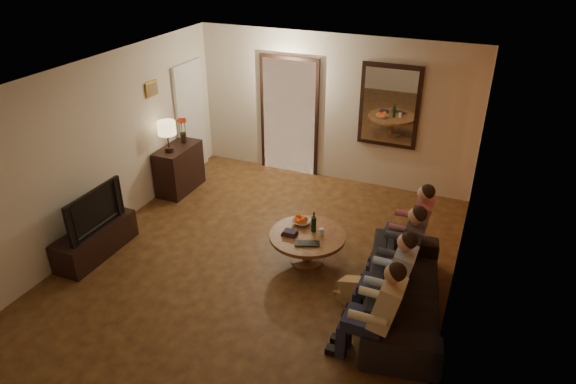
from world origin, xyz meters
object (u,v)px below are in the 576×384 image
at_px(table_lamp, 168,137).
at_px(person_a, 380,317).
at_px(bowl, 301,222).
at_px(person_c, 403,255).
at_px(tv, 89,209).
at_px(laptop, 307,246).
at_px(sofa, 404,290).
at_px(dresser, 179,169).
at_px(tv_stand, 96,241).
at_px(wine_bottle, 314,222).
at_px(dog, 357,288).
at_px(coffee_table, 307,248).
at_px(person_d, 413,231).
at_px(person_b, 392,283).

height_order(table_lamp, person_a, table_lamp).
bearing_deg(bowl, person_c, -15.88).
height_order(tv, laptop, tv).
xyz_separation_m(sofa, person_c, (-0.10, 0.30, 0.28)).
height_order(dresser, tv_stand, dresser).
bearing_deg(tv_stand, wine_bottle, 20.33).
bearing_deg(laptop, bowl, 97.82).
relative_size(tv_stand, sofa, 0.59).
xyz_separation_m(tv_stand, bowl, (2.65, 1.19, 0.27)).
distance_m(dog, coffee_table, 1.10).
bearing_deg(sofa, bowl, 55.88).
xyz_separation_m(sofa, person_d, (-0.10, 0.90, 0.28)).
distance_m(dresser, tv_stand, 2.15).
relative_size(person_b, laptop, 3.65).
bearing_deg(laptop, person_b, -44.73).
bearing_deg(bowl, dog, -38.78).
bearing_deg(tv, person_a, -96.08).
bearing_deg(person_b, dresser, 154.51).
xyz_separation_m(sofa, coffee_table, (-1.43, 0.51, -0.09)).
distance_m(tv_stand, sofa, 4.28).
xyz_separation_m(person_b, bowl, (-1.51, 1.03, -0.12)).
relative_size(tv_stand, bowl, 4.93).
distance_m(sofa, wine_bottle, 1.53).
bearing_deg(tv_stand, coffee_table, 18.86).
bearing_deg(wine_bottle, tv_stand, -159.67).
relative_size(tv_stand, wine_bottle, 4.12).
bearing_deg(dresser, person_c, -18.39).
height_order(person_a, person_c, same).
height_order(sofa, person_c, person_c).
xyz_separation_m(table_lamp, dog, (3.72, -1.60, -0.80)).
bearing_deg(dog, coffee_table, 166.07).
distance_m(person_a, laptop, 1.67).
bearing_deg(dog, tv_stand, -153.26).
bearing_deg(sofa, person_b, 151.83).
xyz_separation_m(person_b, laptop, (-1.23, 0.53, -0.14)).
bearing_deg(dog, bowl, 163.01).
distance_m(dresser, person_d, 4.23).
bearing_deg(coffee_table, tv, -161.14).
bearing_deg(bowl, tv, -155.87).
height_order(sofa, bowl, sofa).
distance_m(dog, laptop, 0.89).
distance_m(wine_bottle, laptop, 0.41).
distance_m(dresser, table_lamp, 0.71).
distance_m(dresser, sofa, 4.58).
height_order(table_lamp, tv, table_lamp).
xyz_separation_m(dresser, person_b, (4.16, -1.98, 0.19)).
bearing_deg(dresser, bowl, -19.79).
xyz_separation_m(sofa, bowl, (-1.61, 0.73, 0.17)).
height_order(sofa, person_b, person_b).
bearing_deg(wine_bottle, laptop, -82.50).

